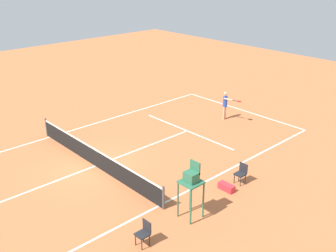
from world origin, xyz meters
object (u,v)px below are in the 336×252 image
Objects in this scene: equipment_bag at (226,187)px; tennis_ball at (186,124)px; player_serving at (226,103)px; courtside_chair_near at (144,232)px; courtside_chair_mid at (241,172)px; umpire_chair at (191,181)px.

tennis_ball is at bearing -31.94° from equipment_bag.
courtside_chair_near is at bearing 13.19° from player_serving.
player_serving is 2.87m from tennis_ball.
equipment_bag is at bearing -85.99° from courtside_chair_near.
courtside_chair_mid is (0.31, -5.97, 0.00)m from courtside_chair_near.
equipment_bag is at bearing -83.45° from umpire_chair.
courtside_chair_near is 1.00× the size of courtside_chair_mid.
umpire_chair is 2.54× the size of courtside_chair_near.
player_serving is at bearing -63.01° from courtside_chair_near.
player_serving is 0.76× the size of umpire_chair.
player_serving is at bearing -57.43° from umpire_chair.
player_serving is 1.92× the size of courtside_chair_near.
tennis_ball is 7.79m from equipment_bag.
player_serving is 26.86× the size of tennis_ball.
courtside_chair_near is at bearing 127.32° from tennis_ball.
equipment_bag is (0.04, 0.97, -0.38)m from courtside_chair_mid.
tennis_ball is 0.03× the size of umpire_chair.
equipment_bag is (-6.61, 4.12, 0.12)m from tennis_ball.
player_serving is at bearing -113.62° from tennis_ball.
courtside_chair_mid reaches higher than tennis_ball.
umpire_chair is at bearing 135.88° from tennis_ball.
tennis_ball is (1.07, 2.44, -1.06)m from player_serving.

